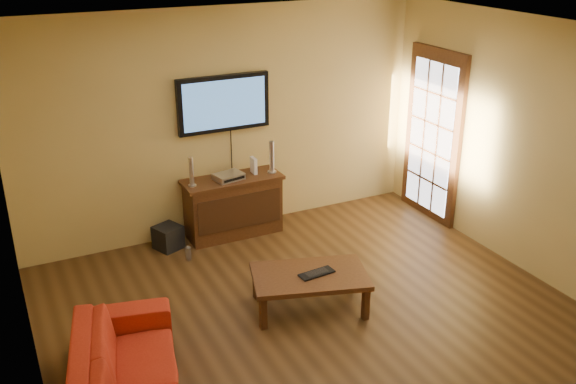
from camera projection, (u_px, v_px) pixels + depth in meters
ground_plane at (327, 329)px, 6.04m from camera, size 5.00×5.00×0.00m
room_walls at (298, 140)px, 5.90m from camera, size 5.00×5.00×5.00m
french_door at (433, 137)px, 8.04m from camera, size 0.07×1.02×2.22m
media_console at (233, 206)px, 7.75m from camera, size 1.20×0.46×0.73m
television at (224, 103)px, 7.44m from camera, size 1.12×0.08×0.66m
coffee_table at (310, 278)px, 6.24m from camera, size 1.26×0.96×0.38m
sofa at (125, 375)px, 4.80m from camera, size 1.01×2.11×0.79m
speaker_left at (191, 173)px, 7.33m from camera, size 0.09×0.09×0.35m
speaker_right at (272, 158)px, 7.72m from camera, size 0.11×0.11×0.39m
av_receiver at (229, 176)px, 7.56m from camera, size 0.37×0.30×0.08m
game_console at (254, 165)px, 7.73m from camera, size 0.04×0.14×0.20m
subwoofer at (168, 237)px, 7.49m from camera, size 0.36×0.36×0.28m
bottle at (188, 253)px, 7.24m from camera, size 0.06×0.06×0.18m
keyboard at (317, 273)px, 6.22m from camera, size 0.37×0.16×0.02m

